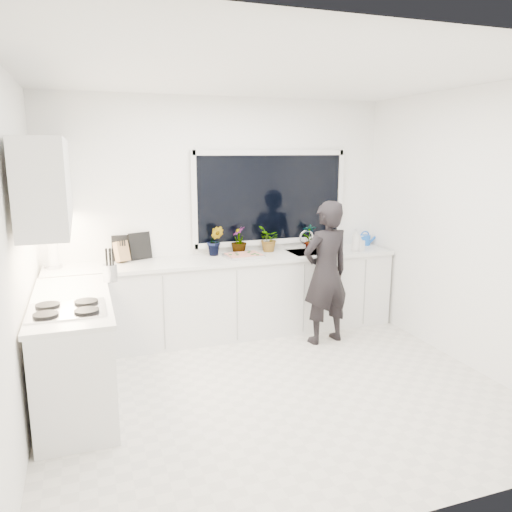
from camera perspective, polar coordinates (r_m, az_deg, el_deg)
name	(u,v)px	position (r m, az deg, el deg)	size (l,w,h in m)	color
floor	(275,390)	(4.65, 2.19, -15.08)	(4.00, 3.50, 0.02)	beige
wall_back	(221,216)	(5.87, -3.99, 4.55)	(4.00, 0.02, 2.70)	white
wall_left	(15,258)	(3.96, -25.87, -0.25)	(0.02, 3.50, 2.70)	white
wall_right	(468,230)	(5.28, 23.11, 2.79)	(0.02, 3.50, 2.70)	white
ceiling	(278,72)	(4.19, 2.51, 20.27)	(4.00, 3.50, 0.02)	white
window	(270,198)	(5.99, 1.65, 6.66)	(1.80, 0.02, 1.00)	black
base_cabinets_back	(230,298)	(5.76, -3.04, -4.83)	(3.92, 0.58, 0.88)	white
base_cabinets_left	(75,353)	(4.52, -19.98, -10.38)	(0.58, 1.60, 0.88)	white
countertop_back	(229,259)	(5.64, -3.06, -0.38)	(3.94, 0.62, 0.04)	silver
countertop_left	(71,301)	(4.38, -20.41, -4.79)	(0.62, 1.60, 0.04)	silver
upper_cabinets	(47,182)	(4.57, -22.73, 7.85)	(0.34, 2.10, 0.70)	white
sink	(313,255)	(6.02, 6.55, 0.06)	(0.58, 0.42, 0.14)	silver
faucet	(306,240)	(6.17, 5.79, 1.88)	(0.03, 0.03, 0.22)	silver
stovetop	(67,309)	(4.03, -20.80, -5.71)	(0.56, 0.48, 0.03)	black
person	(326,273)	(5.51, 7.99, -1.92)	(0.58, 0.38, 1.58)	black
pizza_tray	(244,256)	(5.66, -1.41, 0.04)	(0.41, 0.30, 0.03)	#B8B8BD
pizza	(244,254)	(5.66, -1.41, 0.21)	(0.38, 0.27, 0.01)	red
watering_can	(365,240)	(6.52, 12.32, 1.80)	(0.14, 0.14, 0.13)	blue
paper_towel_roll	(53,256)	(5.52, -22.21, 0.05)	(0.11, 0.11, 0.26)	silver
knife_block	(122,252)	(5.56, -15.10, 0.41)	(0.13, 0.10, 0.22)	brown
utensil_crock	(110,273)	(4.79, -16.31, -1.87)	(0.13, 0.13, 0.16)	silver
picture_frame_large	(122,248)	(5.65, -15.04, 0.91)	(0.22, 0.02, 0.28)	black
picture_frame_small	(140,246)	(5.67, -13.08, 1.14)	(0.25, 0.02, 0.30)	black
herb_plants	(256,239)	(5.88, 0.04, 1.93)	(1.39, 0.34, 0.34)	#26662D
soap_bottles	(357,241)	(6.10, 11.50, 1.71)	(0.19, 0.14, 0.28)	#D8BF66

